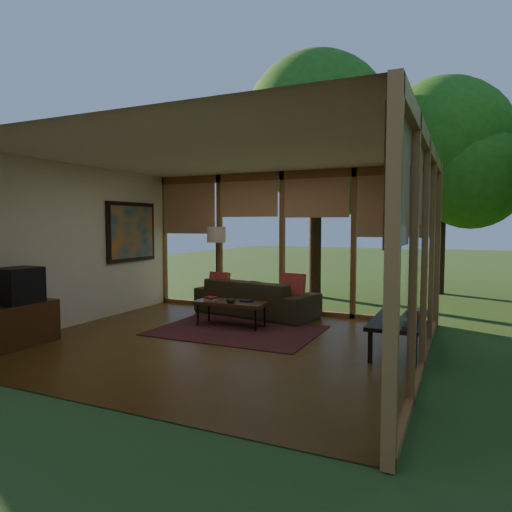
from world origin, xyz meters
The scene contains 25 objects.
floor centered at (0.00, 0.00, 0.00)m, with size 5.50×5.50×0.00m, color brown.
ceiling centered at (0.00, 0.00, 2.70)m, with size 5.50×5.50×0.00m, color silver.
wall_left centered at (-2.75, 0.00, 1.35)m, with size 0.04×5.00×2.70m, color beige.
wall_front centered at (0.00, -2.50, 1.35)m, with size 5.50×0.04×2.70m, color beige.
window_wall_back centered at (0.00, 2.50, 1.35)m, with size 5.50×0.12×2.70m, color #925B2D.
window_wall_right centered at (2.75, 0.00, 1.35)m, with size 0.12×5.00×2.70m, color #925B2D.
tree_nw centered at (-0.02, 4.72, 3.92)m, with size 3.43×3.43×5.65m.
tree_ne centered at (2.61, 6.40, 3.52)m, with size 3.38×3.38×5.22m.
rug centered at (-0.08, 0.74, 0.01)m, with size 2.56×1.81×0.01m, color maroon.
sofa centered at (-0.33, 2.00, 0.34)m, with size 2.32×0.91×0.68m, color #362F1B.
pillow_left centered at (-1.08, 1.95, 0.58)m, with size 0.39×0.13×0.39m, color maroon.
pillow_right centered at (0.42, 1.95, 0.60)m, with size 0.43×0.14×0.43m, color maroon.
ct_book_lower centered at (-0.65, 0.91, 0.44)m, with size 0.20×0.15×0.03m, color #ACA39C.
ct_book_upper centered at (-0.65, 0.91, 0.47)m, with size 0.19×0.14×0.03m, color maroon.
ct_book_side centered at (-0.05, 1.04, 0.44)m, with size 0.19×0.14×0.03m, color black.
ct_bowl centered at (-0.25, 0.86, 0.46)m, with size 0.16×0.16×0.07m, color black.
media_cabinet centered at (-2.47, -1.31, 0.30)m, with size 0.50×1.00×0.60m, color #4D2D15.
television centered at (-2.45, -1.31, 0.85)m, with size 0.45×0.55×0.50m, color black.
console_book_a centered at (2.40, 0.12, 0.49)m, with size 0.22×0.16×0.08m, color #37615B.
console_book_b centered at (2.40, 0.57, 0.51)m, with size 0.23×0.16×0.10m, color maroon.
console_book_c centered at (2.40, 0.97, 0.49)m, with size 0.23×0.16×0.06m, color #ACA39C.
floor_lamp centered at (-1.18, 2.02, 1.41)m, with size 0.36×0.36×1.65m.
coffee_table centered at (-0.30, 0.96, 0.39)m, with size 1.20×0.50×0.43m.
side_console centered at (2.40, 0.52, 0.41)m, with size 0.60×1.40×0.46m.
wall_painting centered at (-2.71, 1.40, 1.55)m, with size 0.06×1.35×1.15m.
Camera 1 is at (3.19, -5.65, 1.70)m, focal length 32.00 mm.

